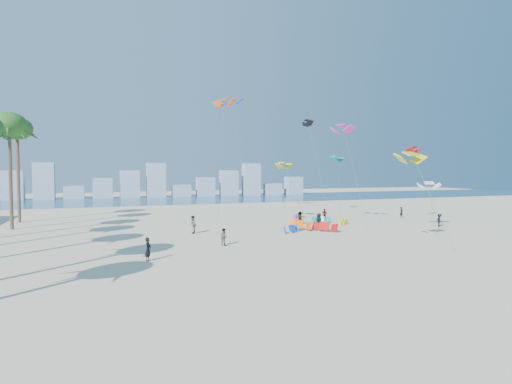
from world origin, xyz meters
name	(u,v)px	position (x,y,z in m)	size (l,w,h in m)	color
ground	(298,273)	(0.00, 0.00, 0.00)	(220.00, 220.00, 0.00)	beige
ocean	(156,200)	(0.00, 72.00, 0.01)	(220.00, 220.00, 0.00)	navy
kitesurfer_near	(148,249)	(-8.80, 7.29, 0.88)	(0.64, 0.42, 1.77)	black
kitesurfer_mid	(224,237)	(-1.71, 11.66, 0.77)	(0.75, 0.58, 1.54)	gray
kitesurfers_far	(316,220)	(12.10, 20.05, 0.85)	(31.70, 11.60, 1.90)	black
grounded_kites	(312,224)	(11.27, 19.50, 0.45)	(11.09, 13.15, 1.02)	blue
flying_kites	(315,130)	(12.82, 21.74, 11.61)	(28.20, 36.41, 18.08)	yellow
distant_skyline	(145,185)	(-1.19, 82.00, 3.09)	(85.00, 3.00, 8.40)	#9EADBF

